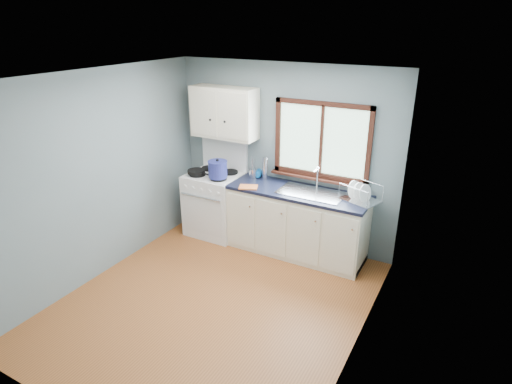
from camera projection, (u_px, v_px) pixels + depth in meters
The scene contains 19 objects.
floor at pixel (214, 303), 4.88m from camera, with size 3.20×3.60×0.02m, color #9E5627.
ceiling at pixel (204, 77), 3.93m from camera, with size 3.20×3.60×0.02m, color white.
wall_back at pixel (285, 156), 5.88m from camera, with size 3.20×0.02×2.50m, color slate.
wall_front at pixel (61, 294), 2.93m from camera, with size 3.20×0.02×2.50m, color slate.
wall_left at pixel (99, 176), 5.12m from camera, with size 0.02×3.60×2.50m, color slate.
wall_right at pixel (364, 238), 3.69m from camera, with size 0.02×3.60×2.50m, color slate.
gas_range at pixel (215, 202), 6.31m from camera, with size 0.76×0.69×1.36m.
base_cabinets at pixel (297, 225), 5.78m from camera, with size 1.85×0.60×0.88m.
countertop at pixel (298, 192), 5.59m from camera, with size 1.89×0.64×0.04m, color black.
sink at pixel (311, 197), 5.53m from camera, with size 0.84×0.46×0.44m.
window at pixel (321, 146), 5.52m from camera, with size 1.36×0.10×1.03m.
upper_cabinets at pixel (224, 113), 5.90m from camera, with size 0.95×0.35×0.70m.
skillet at pixel (197, 172), 6.07m from camera, with size 0.39×0.28×0.05m.
stockpot at pixel (218, 169), 5.89m from camera, with size 0.35×0.35×0.27m.
utensil_crock at pixel (253, 173), 6.00m from camera, with size 0.13×0.13×0.34m.
thermos at pixel (265, 168), 5.91m from camera, with size 0.07×0.07×0.32m, color silver.
soap_bottle at pixel (257, 170), 5.95m from camera, with size 0.10×0.10×0.25m, color #0D5CA9.
dish_towel at pixel (248, 187), 5.67m from camera, with size 0.24×0.17×0.02m, color orange.
dish_rack at pixel (360, 196), 5.26m from camera, with size 0.53×0.47×0.23m.
Camera 1 is at (2.36, -3.32, 3.01)m, focal length 30.00 mm.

